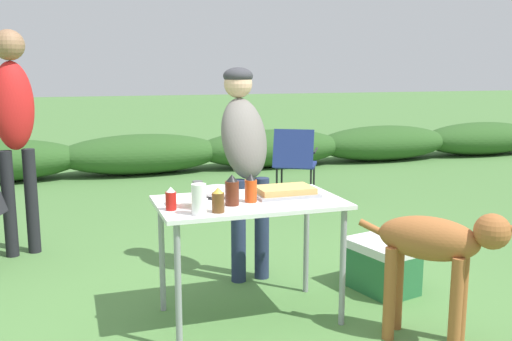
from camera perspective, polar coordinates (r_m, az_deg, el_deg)
name	(u,v)px	position (r m, az deg, el deg)	size (l,w,h in m)	color
ground_plane	(250,317)	(3.64, -0.62, -14.42)	(60.00, 60.00, 0.00)	#4C7A3D
shrub_hedge	(142,154)	(8.46, -11.37, 1.63)	(14.40, 0.90, 0.58)	#2D5623
folding_table	(250,213)	(3.41, -0.64, -4.25)	(1.10, 0.64, 0.74)	white
food_tray	(285,191)	(3.52, 2.89, -2.11)	(0.39, 0.27, 0.06)	#9E9EA3
plate_stack	(187,201)	(3.35, -6.93, -3.08)	(0.24, 0.24, 0.02)	white
mixing_bowl	(217,191)	(3.50, -3.87, -2.04)	(0.24, 0.24, 0.07)	silver
paper_cup_stack	(199,199)	(3.06, -5.73, -2.89)	(0.08, 0.08, 0.17)	white
bbq_sauce_bottle	(232,191)	(3.26, -2.42, -2.03)	(0.08, 0.08, 0.18)	#562314
beer_bottle	(218,200)	(3.11, -3.80, -3.01)	(0.07, 0.07, 0.14)	brown
hot_sauce_bottle	(251,189)	(3.34, -0.53, -1.82)	(0.07, 0.07, 0.17)	#CC4214
spice_jar	(198,196)	(3.17, -5.83, -2.52)	(0.06, 0.06, 0.16)	#B2893D
ketchup_bottle	(171,199)	(3.19, -8.51, -2.84)	(0.06, 0.06, 0.13)	red
standing_person_in_gray_fleece	(244,147)	(4.09, -1.18, 2.38)	(0.36, 0.47, 1.52)	#232D4C
standing_person_in_olive_jacket	(14,118)	(4.93, -23.04, 4.89)	(0.37, 0.32, 1.81)	black
dog	(437,249)	(3.28, 17.65, -7.46)	(0.63, 0.69, 0.78)	#9E5B2D
camp_chair_near_hedge	(295,159)	(6.69, 3.91, 1.14)	(0.69, 0.74, 0.83)	navy
cooler_box	(380,266)	(4.08, 12.32, -9.30)	(0.42, 0.54, 0.34)	#286B3D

